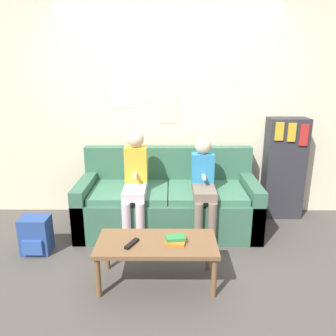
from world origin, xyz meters
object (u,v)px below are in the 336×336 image
(person_left, at_px, (135,179))
(coffee_table, at_px, (157,246))
(tv_remote, at_px, (132,244))
(couch, at_px, (168,203))
(person_right, at_px, (203,183))
(bookshelf, at_px, (284,168))
(backpack, at_px, (36,235))

(person_left, bearing_deg, coffee_table, -73.10)
(tv_remote, bearing_deg, couch, 101.34)
(tv_remote, bearing_deg, person_right, 79.27)
(couch, xyz_separation_m, tv_remote, (-0.29, -1.10, 0.10))
(person_left, xyz_separation_m, tv_remote, (0.06, -0.90, -0.25))
(person_right, height_order, bookshelf, bookshelf)
(backpack, bearing_deg, coffee_table, -21.39)
(tv_remote, relative_size, backpack, 0.45)
(couch, height_order, bookshelf, bookshelf)
(couch, bearing_deg, person_right, -29.02)
(coffee_table, height_order, tv_remote, tv_remote)
(coffee_table, xyz_separation_m, tv_remote, (-0.20, -0.05, 0.06))
(person_left, height_order, backpack, person_left)
(bookshelf, xyz_separation_m, backpack, (-2.73, -0.91, -0.44))
(coffee_table, relative_size, person_right, 0.94)
(tv_remote, relative_size, bookshelf, 0.14)
(tv_remote, height_order, bookshelf, bookshelf)
(person_right, distance_m, backpack, 1.78)
(couch, relative_size, bookshelf, 1.62)
(person_right, xyz_separation_m, bookshelf, (1.03, 0.55, 0.01))
(coffee_table, xyz_separation_m, person_right, (0.47, 0.84, 0.27))
(bookshelf, distance_m, backpack, 2.91)
(coffee_table, relative_size, bookshelf, 0.82)
(person_right, bearing_deg, bookshelf, 27.88)
(bookshelf, bearing_deg, coffee_table, -137.30)
(backpack, bearing_deg, tv_remote, -27.52)
(coffee_table, bearing_deg, tv_remote, -165.30)
(tv_remote, distance_m, backpack, 1.17)
(couch, relative_size, person_right, 1.85)
(person_left, relative_size, backpack, 3.07)
(couch, height_order, tv_remote, couch)
(person_left, distance_m, tv_remote, 0.94)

